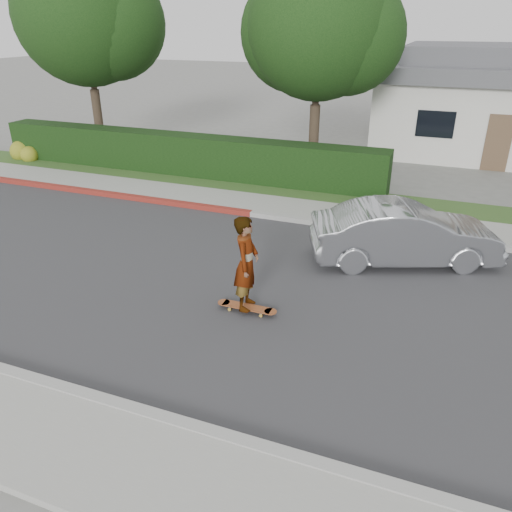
# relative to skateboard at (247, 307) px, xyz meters

# --- Properties ---
(ground) EXTENTS (120.00, 120.00, 0.00)m
(ground) POSITION_rel_skateboard_xyz_m (-2.89, 0.88, -0.11)
(ground) COLOR slate
(ground) RESTS_ON ground
(road) EXTENTS (60.00, 8.00, 0.01)m
(road) POSITION_rel_skateboard_xyz_m (-2.89, 0.88, -0.10)
(road) COLOR #2D2D30
(road) RESTS_ON ground
(curb_near) EXTENTS (60.00, 0.20, 0.15)m
(curb_near) POSITION_rel_skateboard_xyz_m (-2.89, -3.22, -0.03)
(curb_near) COLOR #9E9E99
(curb_near) RESTS_ON ground
(curb_far) EXTENTS (60.00, 0.20, 0.15)m
(curb_far) POSITION_rel_skateboard_xyz_m (-2.89, 4.98, -0.03)
(curb_far) COLOR #9E9E99
(curb_far) RESTS_ON ground
(curb_red_section) EXTENTS (12.00, 0.21, 0.15)m
(curb_red_section) POSITION_rel_skateboard_xyz_m (-7.89, 4.98, -0.03)
(curb_red_section) COLOR maroon
(curb_red_section) RESTS_ON ground
(sidewalk_far) EXTENTS (60.00, 1.60, 0.12)m
(sidewalk_far) POSITION_rel_skateboard_xyz_m (-2.89, 5.88, -0.05)
(sidewalk_far) COLOR gray
(sidewalk_far) RESTS_ON ground
(planting_strip) EXTENTS (60.00, 1.60, 0.10)m
(planting_strip) POSITION_rel_skateboard_xyz_m (-2.89, 7.48, -0.06)
(planting_strip) COLOR #2D4C1E
(planting_strip) RESTS_ON ground
(hedge) EXTENTS (15.00, 1.00, 1.50)m
(hedge) POSITION_rel_skateboard_xyz_m (-5.89, 8.08, 0.64)
(hedge) COLOR black
(hedge) RESTS_ON ground
(flowering_shrub) EXTENTS (1.40, 1.00, 0.90)m
(flowering_shrub) POSITION_rel_skateboard_xyz_m (-12.89, 7.62, 0.23)
(flowering_shrub) COLOR #2D4C19
(flowering_shrub) RESTS_ON ground
(tree_left) EXTENTS (5.99, 5.21, 8.00)m
(tree_left) POSITION_rel_skateboard_xyz_m (-10.40, 9.57, 5.16)
(tree_left) COLOR #33261C
(tree_left) RESTS_ON ground
(tree_center) EXTENTS (5.66, 4.84, 7.44)m
(tree_center) POSITION_rel_skateboard_xyz_m (-1.40, 10.07, 4.80)
(tree_center) COLOR #33261C
(tree_center) RESTS_ON ground
(house) EXTENTS (10.60, 8.60, 4.30)m
(house) POSITION_rel_skateboard_xyz_m (5.11, 16.88, 1.99)
(house) COLOR beige
(house) RESTS_ON ground
(skateboard) EXTENTS (1.23, 0.25, 0.11)m
(skateboard) POSITION_rel_skateboard_xyz_m (0.00, 0.00, 0.00)
(skateboard) COLOR #B98C32
(skateboard) RESTS_ON ground
(skateboarder) EXTENTS (0.53, 0.73, 1.88)m
(skateboarder) POSITION_rel_skateboard_xyz_m (0.00, -0.00, 0.96)
(skateboarder) COLOR white
(skateboarder) RESTS_ON skateboard
(car_silver) EXTENTS (4.53, 2.97, 1.41)m
(car_silver) POSITION_rel_skateboard_xyz_m (2.57, 3.45, 0.60)
(car_silver) COLOR #AAACB1
(car_silver) RESTS_ON ground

